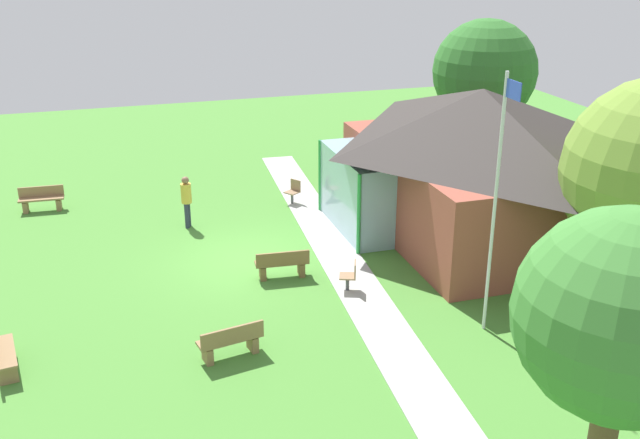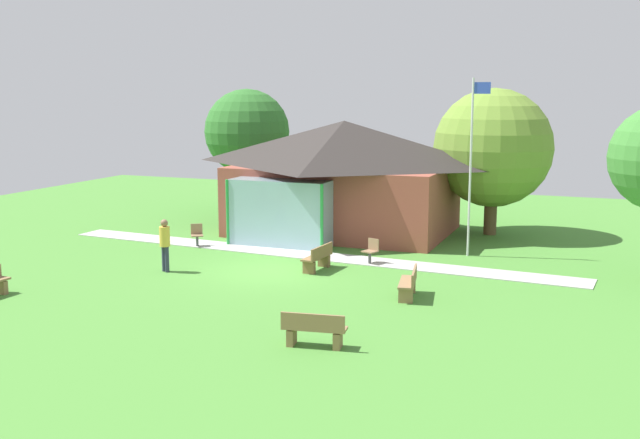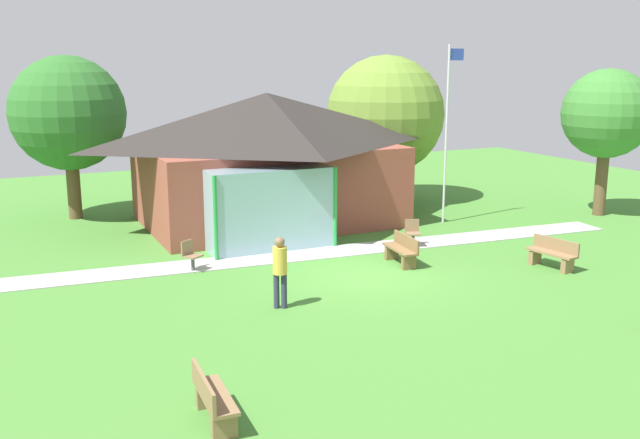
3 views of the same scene
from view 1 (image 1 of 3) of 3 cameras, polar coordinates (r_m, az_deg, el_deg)
ground_plane at (r=21.80m, az=-5.35°, el=-3.18°), size 44.00×44.00×0.00m
pavilion at (r=23.50m, az=11.81°, el=4.62°), size 9.60×7.73×4.64m
footpath at (r=22.40m, az=1.13°, el=-2.34°), size 20.05×2.68×0.03m
flagpole at (r=17.17m, az=13.58°, el=1.75°), size 0.64×0.08×6.30m
bench_mid_right at (r=16.97m, az=-6.97°, el=-9.43°), size 0.71×1.56×0.84m
bench_rear_near_path at (r=20.52m, az=-2.97°, el=-3.52°), size 0.57×1.53×0.84m
bench_front_right at (r=17.82m, az=-23.50°, el=-9.62°), size 1.55×0.66×0.84m
bench_front_left at (r=27.18m, az=-20.86°, el=1.47°), size 0.52×1.52×0.84m
patio_chair_lawn_spare at (r=19.76m, az=2.35°, el=-4.50°), size 0.57×0.57×0.86m
patio_chair_west at (r=26.06m, az=-2.10°, el=2.12°), size 0.61×0.61×0.86m
visitor_strolling_lawn at (r=24.14m, az=-10.36°, el=1.68°), size 0.34×0.34×1.74m
tree_behind_pavilion_left at (r=30.27m, az=12.70°, el=11.13°), size 4.13×4.13×5.95m
tree_east_hedge at (r=11.75m, az=22.55°, el=-7.09°), size 3.29×3.29×5.48m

